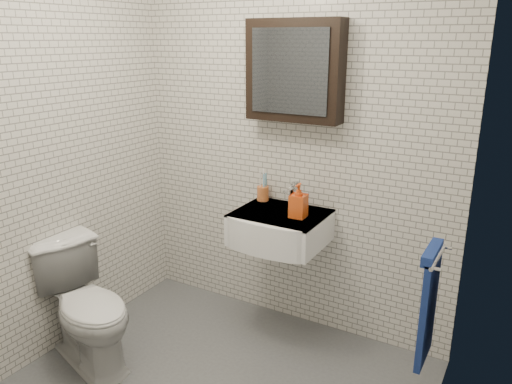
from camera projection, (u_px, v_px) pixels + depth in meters
room_shell at (196, 134)px, 2.30m from camera, size 2.22×2.02×2.51m
washbasin at (277, 229)px, 3.09m from camera, size 0.55×0.50×0.20m
faucet at (292, 196)px, 3.21m from camera, size 0.06×0.20×0.15m
mirror_cabinet at (294, 71)px, 2.97m from camera, size 0.60×0.15×0.60m
towel_rail at (429, 301)px, 2.31m from camera, size 0.09×0.30×0.58m
toothbrush_cup at (263, 193)px, 3.32m from camera, size 0.08×0.08×0.21m
soap_bottle at (298, 201)px, 2.99m from camera, size 0.10×0.10×0.21m
toilet at (87, 306)px, 2.95m from camera, size 0.81×0.61×0.74m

